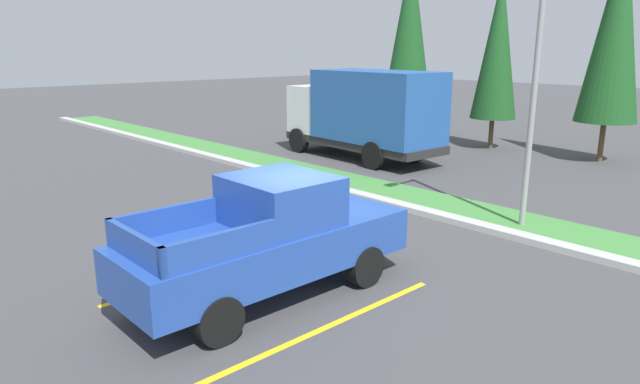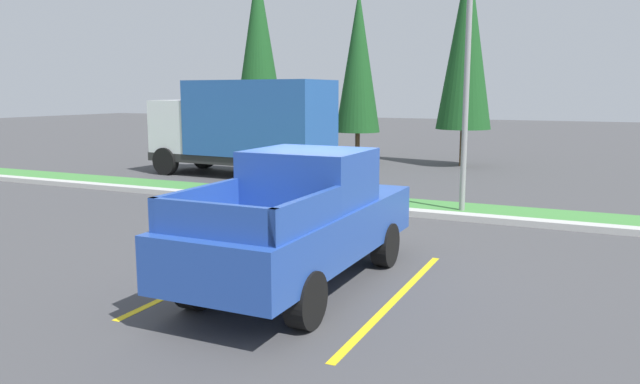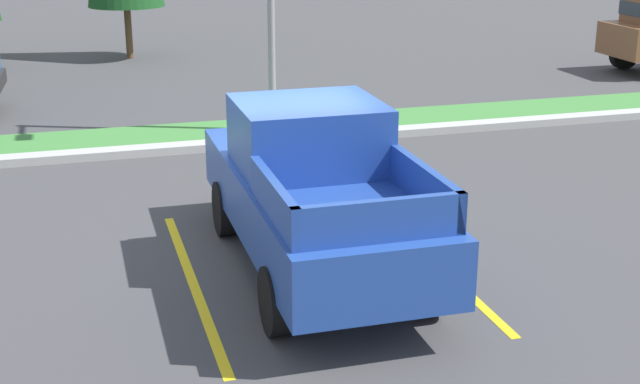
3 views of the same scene
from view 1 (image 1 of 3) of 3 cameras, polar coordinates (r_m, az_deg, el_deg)
The scene contains 11 objects.
ground_plane at distance 10.76m, azimuth -1.76°, elevation -8.58°, with size 120.00×120.00×0.00m, color #424244.
parking_line_near at distance 11.22m, azimuth -10.13°, elevation -7.81°, with size 0.12×4.80×0.01m, color yellow.
parking_line_far at distance 8.98m, azimuth 0.95°, elevation -13.49°, with size 0.12×4.80×0.01m, color yellow.
curb_strip at distance 14.31m, azimuth 13.57°, elevation -2.75°, with size 56.00×0.40×0.15m, color #B2B2AD.
grass_median at distance 15.22m, azimuth 15.88°, elevation -2.04°, with size 56.00×1.80×0.06m, color #42843D.
pickup_truck_main at distance 9.68m, azimuth -5.15°, elevation -4.72°, with size 2.00×5.24×2.10m.
cargo_truck_distant at distance 21.77m, azimuth 4.56°, elevation 8.20°, with size 6.91×2.79×3.40m.
street_light at distance 13.70m, azimuth 21.08°, elevation 13.35°, with size 0.24×1.49×7.22m.
cypress_tree_leftmost at distance 28.64m, azimuth 9.12°, elevation 16.34°, with size 2.31×2.31×8.87m.
cypress_tree_left_inner at distance 24.98m, azimuth 17.68°, elevation 13.98°, with size 1.89×1.89×7.27m.
cypress_tree_center at distance 23.59m, azimuth 27.98°, elevation 14.72°, with size 2.20×2.20×8.45m.
Camera 1 is at (7.51, -6.46, 4.22)m, focal length 31.36 mm.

